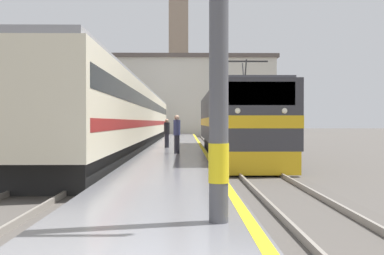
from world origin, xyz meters
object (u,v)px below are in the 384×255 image
at_px(second_waiting_passenger, 167,132).
at_px(clock_tower, 179,39).
at_px(locomotive_train, 234,123).
at_px(person_on_platform, 177,133).
at_px(passenger_train, 133,117).

distance_m(second_waiting_passenger, clock_tower, 49.26).
distance_m(locomotive_train, person_on_platform, 3.76).
bearing_deg(person_on_platform, passenger_train, 107.50).
distance_m(passenger_train, clock_tower, 43.78).
xyz_separation_m(person_on_platform, clock_tower, (-0.74, 52.25, 14.25)).
xyz_separation_m(second_waiting_passenger, clock_tower, (-0.03, 47.13, 14.33)).
xyz_separation_m(person_on_platform, second_waiting_passenger, (-0.70, 5.12, -0.08)).
height_order(locomotive_train, clock_tower, clock_tower).
height_order(passenger_train, clock_tower, clock_tower).
relative_size(person_on_platform, second_waiting_passenger, 1.08).
bearing_deg(person_on_platform, second_waiting_passenger, 97.80).
bearing_deg(person_on_platform, locomotive_train, 36.94).
bearing_deg(clock_tower, passenger_train, -93.60).
xyz_separation_m(locomotive_train, passenger_train, (-6.34, 8.40, 0.40)).
bearing_deg(second_waiting_passenger, locomotive_train, -37.98).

